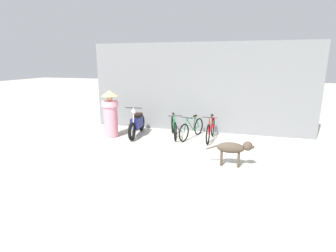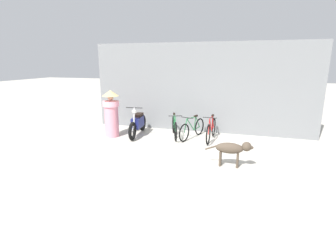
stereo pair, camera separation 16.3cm
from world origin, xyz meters
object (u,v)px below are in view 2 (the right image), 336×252
Objects in this scene: bicycle_0 at (174,127)px; stray_dog at (233,149)px; motorcycle at (138,124)px; bicycle_1 at (192,129)px; bicycle_2 at (211,130)px; person_in_robes at (111,112)px.

bicycle_0 is 1.32× the size of stray_dog.
stray_dog is (3.46, -1.98, 0.04)m from motorcycle.
bicycle_0 reaches higher than bicycle_1.
bicycle_2 is 1.05× the size of person_in_robes.
person_in_robes reaches higher than bicycle_2.
stray_dog is (1.50, -2.19, 0.14)m from bicycle_1.
bicycle_1 is 1.98m from motorcycle.
bicycle_0 is at bearing 92.30° from motorcycle.
stray_dog is at bearing 53.30° from motorcycle.
bicycle_0 is at bearing -168.05° from person_in_robes.
bicycle_1 is at bearing 89.04° from motorcycle.
motorcycle is at bearing -65.60° from bicycle_1.
person_in_robes reaches higher than stray_dog.
motorcycle reaches higher than stray_dog.
stray_dog is at bearing 155.55° from person_in_robes.
person_in_robes reaches higher than bicycle_0.
bicycle_1 reaches higher than stray_dog.
bicycle_2 reaches higher than bicycle_1.
bicycle_0 is 0.95× the size of person_in_robes.
bicycle_2 is at bearing 109.53° from stray_dog.
motorcycle reaches higher than bicycle_1.
bicycle_2 is at bearing 68.40° from bicycle_0.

